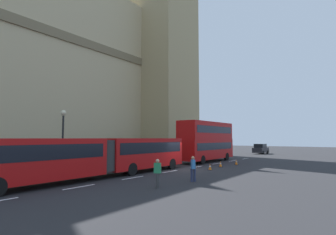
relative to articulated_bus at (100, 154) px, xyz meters
name	(u,v)px	position (x,y,z in m)	size (l,w,h in m)	color
ground_plane	(182,169)	(7.97, -1.99, -1.75)	(160.00, 160.00, 0.00)	#262628
lane_centre_marking	(184,169)	(8.32, -1.99, -1.74)	(34.40, 0.16, 0.01)	silver
articulated_bus	(100,154)	(0.00, 0.00, 0.00)	(18.17, 2.54, 2.90)	#B20F0F
double_decker_bus	(207,140)	(16.61, 0.00, 0.96)	(10.09, 2.54, 4.90)	#B20F0F
sedan_lead	(261,149)	(37.51, -0.07, -0.83)	(4.40, 1.86, 1.85)	black
traffic_cone_west	(210,167)	(9.10, -4.31, -1.46)	(0.36, 0.36, 0.58)	black
traffic_cone_middle	(221,164)	(12.14, -3.92, -1.46)	(0.36, 0.36, 0.58)	black
traffic_cone_east	(236,162)	(15.24, -4.35, -1.46)	(0.36, 0.36, 0.58)	black
street_lamp	(63,136)	(-0.29, 4.51, 1.31)	(0.44, 0.44, 5.27)	black
pedestrian_near_cones	(157,172)	(-0.64, -5.95, -0.83)	(0.40, 0.47, 1.69)	#333333
pedestrian_by_kerb	(193,168)	(2.57, -6.45, -0.83)	(0.45, 0.45, 1.69)	#262D4C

